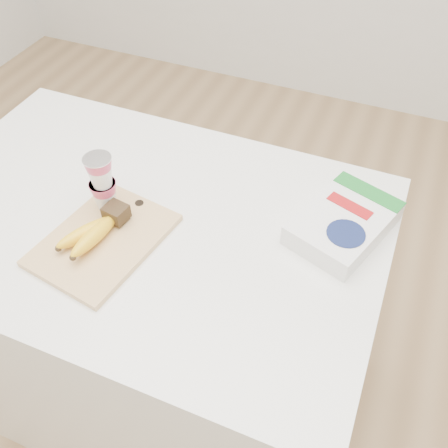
{
  "coord_description": "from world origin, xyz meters",
  "views": [
    {
      "loc": [
        0.48,
        -0.66,
        1.63
      ],
      "look_at": [
        0.2,
        0.02,
        0.87
      ],
      "focal_mm": 40.0,
      "sensor_mm": 36.0,
      "label": 1
    }
  ],
  "objects_px": {
    "yogurt_stack": "(102,182)",
    "cutting_board": "(104,240)",
    "table": "(158,317)",
    "cereal_box": "(344,223)",
    "bananas": "(95,230)"
  },
  "relations": [
    {
      "from": "table",
      "to": "cutting_board",
      "type": "bearing_deg",
      "value": -109.68
    },
    {
      "from": "table",
      "to": "bananas",
      "type": "distance_m",
      "value": 0.46
    },
    {
      "from": "table",
      "to": "yogurt_stack",
      "type": "height_order",
      "value": "yogurt_stack"
    },
    {
      "from": "yogurt_stack",
      "to": "bananas",
      "type": "bearing_deg",
      "value": -73.19
    },
    {
      "from": "table",
      "to": "cereal_box",
      "type": "xyz_separation_m",
      "value": [
        0.43,
        0.13,
        0.44
      ]
    },
    {
      "from": "table",
      "to": "yogurt_stack",
      "type": "bearing_deg",
      "value": -169.61
    },
    {
      "from": "table",
      "to": "cutting_board",
      "type": "distance_m",
      "value": 0.43
    },
    {
      "from": "bananas",
      "to": "cutting_board",
      "type": "bearing_deg",
      "value": 5.51
    },
    {
      "from": "cutting_board",
      "to": "cereal_box",
      "type": "height_order",
      "value": "cereal_box"
    },
    {
      "from": "cutting_board",
      "to": "cereal_box",
      "type": "bearing_deg",
      "value": 35.1
    },
    {
      "from": "yogurt_stack",
      "to": "cutting_board",
      "type": "bearing_deg",
      "value": -64.83
    },
    {
      "from": "table",
      "to": "bananas",
      "type": "height_order",
      "value": "bananas"
    },
    {
      "from": "yogurt_stack",
      "to": "cereal_box",
      "type": "xyz_separation_m",
      "value": [
        0.51,
        0.14,
        -0.07
      ]
    },
    {
      "from": "yogurt_stack",
      "to": "cereal_box",
      "type": "height_order",
      "value": "yogurt_stack"
    },
    {
      "from": "cutting_board",
      "to": "cereal_box",
      "type": "relative_size",
      "value": 1.05
    }
  ]
}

